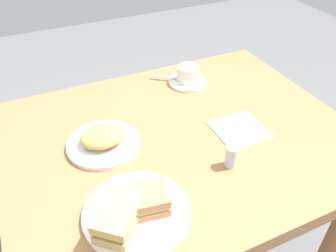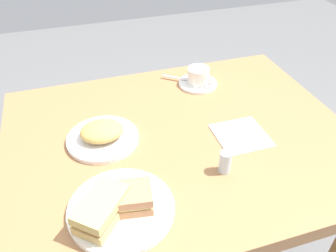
# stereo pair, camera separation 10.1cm
# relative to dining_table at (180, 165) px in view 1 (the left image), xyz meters

# --- Properties ---
(dining_table) EXTENTS (1.04, 0.81, 0.76)m
(dining_table) POSITION_rel_dining_table_xyz_m (0.00, 0.00, 0.00)
(dining_table) COLOR #9C6B42
(dining_table) RESTS_ON ground_plane
(sandwich_plate) EXTENTS (0.25, 0.25, 0.01)m
(sandwich_plate) POSITION_rel_dining_table_xyz_m (-0.22, -0.22, 0.14)
(sandwich_plate) COLOR white
(sandwich_plate) RESTS_ON dining_table
(sandwich_front) EXTENTS (0.14, 0.10, 0.05)m
(sandwich_front) POSITION_rel_dining_table_xyz_m (-0.22, -0.22, 0.17)
(sandwich_front) COLOR #B67B51
(sandwich_front) RESTS_ON sandwich_plate
(sandwich_back) EXTENTS (0.14, 0.15, 0.06)m
(sandwich_back) POSITION_rel_dining_table_xyz_m (-0.27, -0.24, 0.17)
(sandwich_back) COLOR tan
(sandwich_back) RESTS_ON sandwich_plate
(coffee_saucer) EXTENTS (0.14, 0.14, 0.01)m
(coffee_saucer) POSITION_rel_dining_table_xyz_m (0.16, 0.26, 0.14)
(coffee_saucer) COLOR white
(coffee_saucer) RESTS_ON dining_table
(coffee_cup) EXTENTS (0.08, 0.10, 0.06)m
(coffee_cup) POSITION_rel_dining_table_xyz_m (0.16, 0.26, 0.17)
(coffee_cup) COLOR white
(coffee_cup) RESTS_ON coffee_saucer
(spoon) EXTENTS (0.08, 0.07, 0.01)m
(spoon) POSITION_rel_dining_table_xyz_m (0.10, 0.30, 0.14)
(spoon) COLOR silver
(spoon) RESTS_ON coffee_saucer
(side_plate) EXTENTS (0.21, 0.21, 0.01)m
(side_plate) POSITION_rel_dining_table_xyz_m (-0.23, 0.05, 0.14)
(side_plate) COLOR white
(side_plate) RESTS_ON dining_table
(side_food_pile) EXTENTS (0.13, 0.11, 0.04)m
(side_food_pile) POSITION_rel_dining_table_xyz_m (-0.23, 0.05, 0.17)
(side_food_pile) COLOR tan
(side_food_pile) RESTS_ON side_plate
(napkin) EXTENTS (0.15, 0.15, 0.00)m
(napkin) POSITION_rel_dining_table_xyz_m (0.17, -0.06, 0.13)
(napkin) COLOR white
(napkin) RESTS_ON dining_table
(salt_shaker) EXTENTS (0.03, 0.03, 0.06)m
(salt_shaker) POSITION_rel_dining_table_xyz_m (0.06, -0.18, 0.16)
(salt_shaker) COLOR silver
(salt_shaker) RESTS_ON dining_table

